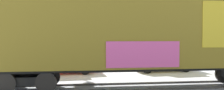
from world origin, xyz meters
name	(u,v)px	position (x,y,z in m)	size (l,w,h in m)	color
ground_plane	(154,87)	(0.00, 0.00, 0.00)	(260.00, 260.00, 0.00)	silver
track	(132,86)	(-1.09, 0.03, 0.04)	(60.01, 4.24, 0.08)	#4C4742
freight_car	(145,29)	(-0.49, 0.00, 2.82)	(15.48, 3.76, 4.97)	olive
flagpole	(27,4)	(-7.83, 10.55, 5.32)	(0.92, 1.37, 8.33)	silver
hillside	(87,20)	(0.05, 55.95, 7.03)	(131.99, 32.41, 18.34)	slate
parked_car_red	(60,61)	(-4.77, 4.90, 0.81)	(4.47, 2.08, 1.60)	#B21E1E
parked_car_tan	(161,59)	(2.28, 4.89, 0.85)	(4.25, 2.13, 1.65)	#9E8966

